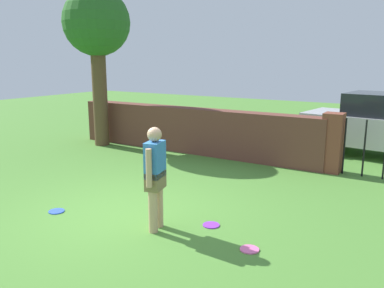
% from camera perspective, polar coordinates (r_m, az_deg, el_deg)
% --- Properties ---
extents(ground_plane, '(40.00, 40.00, 0.00)m').
position_cam_1_polar(ground_plane, '(7.03, -9.54, -9.81)').
color(ground_plane, '#4C8433').
extents(brick_wall, '(7.59, 0.50, 1.27)m').
position_cam_1_polar(brick_wall, '(11.23, -0.19, 2.01)').
color(brick_wall, brown).
rests_on(brick_wall, ground).
extents(tree, '(1.97, 1.97, 4.66)m').
position_cam_1_polar(tree, '(12.40, -13.58, 16.02)').
color(tree, brown).
rests_on(tree, ground).
extents(person, '(0.30, 0.53, 1.62)m').
position_cam_1_polar(person, '(6.05, -5.32, -4.33)').
color(person, tan).
rests_on(person, ground).
extents(frisbee_pink, '(0.27, 0.27, 0.02)m').
position_cam_1_polar(frisbee_pink, '(5.76, 8.28, -14.80)').
color(frisbee_pink, pink).
rests_on(frisbee_pink, ground).
extents(frisbee_purple, '(0.27, 0.27, 0.02)m').
position_cam_1_polar(frisbee_purple, '(6.46, 2.77, -11.59)').
color(frisbee_purple, purple).
rests_on(frisbee_purple, ground).
extents(frisbee_blue, '(0.27, 0.27, 0.02)m').
position_cam_1_polar(frisbee_blue, '(7.38, -18.95, -9.16)').
color(frisbee_blue, blue).
rests_on(frisbee_blue, ground).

